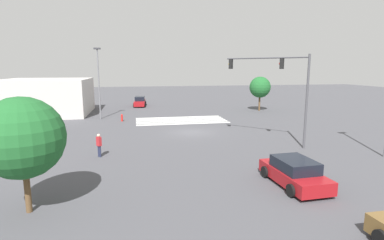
{
  "coord_description": "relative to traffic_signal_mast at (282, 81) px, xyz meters",
  "views": [
    {
      "loc": [
        5.48,
        28.58,
        6.28
      ],
      "look_at": [
        0.0,
        0.0,
        1.23
      ],
      "focal_mm": 28.0,
      "sensor_mm": 36.0,
      "label": 1
    }
  ],
  "objects": [
    {
      "name": "corner_building",
      "position": [
        23.47,
        -21.65,
        -2.85
      ],
      "size": [
        10.96,
        10.96,
        4.82
      ],
      "color": "#BCB7B2",
      "rests_on": "ground_plane"
    },
    {
      "name": "car_2",
      "position": [
        21.63,
        -9.27,
        -4.59
      ],
      "size": [
        4.66,
        2.07,
        1.36
      ],
      "rotation": [
        0.0,
        0.0,
        0.02
      ],
      "color": "gray",
      "rests_on": "ground_plane"
    },
    {
      "name": "crosswalk_markings",
      "position": [
        6.18,
        -13.16,
        -5.25
      ],
      "size": [
        10.88,
        5.35,
        0.01
      ],
      "rotation": [
        0.0,
        0.0,
        1.57
      ],
      "color": "silver",
      "rests_on": "ground_plane"
    },
    {
      "name": "fire_hydrant",
      "position": [
        13.26,
        -13.83,
        -4.83
      ],
      "size": [
        0.22,
        0.22,
        0.86
      ],
      "color": "red",
      "rests_on": "ground_plane"
    },
    {
      "name": "car_0",
      "position": [
        10.86,
        -28.22,
        -4.53
      ],
      "size": [
        2.25,
        4.96,
        1.59
      ],
      "rotation": [
        0.0,
        0.0,
        1.49
      ],
      "color": "maroon",
      "rests_on": "ground_plane"
    },
    {
      "name": "car_3",
      "position": [
        3.31,
        8.25,
        -4.56
      ],
      "size": [
        2.37,
        4.53,
        1.47
      ],
      "rotation": [
        0.0,
        0.0,
        -1.52
      ],
      "color": "maroon",
      "rests_on": "ground_plane"
    },
    {
      "name": "ground_plane",
      "position": [
        6.18,
        -6.18,
        -5.26
      ],
      "size": [
        153.91,
        153.91,
        0.0
      ],
      "primitive_type": "plane",
      "color": "#47474C"
    },
    {
      "name": "pedestrian",
      "position": [
        14.28,
        0.82,
        -4.32
      ],
      "size": [
        0.4,
        0.42,
        1.69
      ],
      "rotation": [
        0.0,
        0.0,
        -2.43
      ],
      "color": "#232842",
      "rests_on": "ground_plane"
    },
    {
      "name": "traffic_signal_mast",
      "position": [
        0.0,
        0.0,
        0.0
      ],
      "size": [
        5.05,
        5.05,
        7.35
      ],
      "rotation": [
        0.0,
        0.0,
        -0.79
      ],
      "color": "#47474C",
      "rests_on": "ground_plane"
    },
    {
      "name": "tree_corner_a",
      "position": [
        -6.56,
        -19.24,
        -1.76
      ],
      "size": [
        3.1,
        3.1,
        5.06
      ],
      "color": "brown",
      "rests_on": "ground_plane"
    },
    {
      "name": "street_light_pole_a",
      "position": [
        15.97,
        -16.18,
        -0.09
      ],
      "size": [
        0.8,
        0.36,
        8.72
      ],
      "color": "slate",
      "rests_on": "ground_plane"
    },
    {
      "name": "tree_corner_b",
      "position": [
        16.41,
        8.9,
        -1.9
      ],
      "size": [
        3.53,
        3.53,
        5.13
      ],
      "color": "brown",
      "rests_on": "ground_plane"
    }
  ]
}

